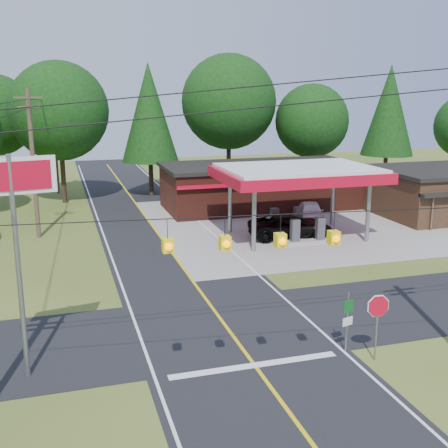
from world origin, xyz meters
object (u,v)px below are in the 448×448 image
object	(u,v)px
octagonal_stop_sign	(378,311)
suv_car	(291,227)
big_stop_sign	(13,212)
gas_canopy	(298,176)
sedan_car	(311,212)

from	to	relation	value
octagonal_stop_sign	suv_car	bearing A→B (deg)	76.99
big_stop_sign	suv_car	bearing A→B (deg)	41.98
big_stop_sign	octagonal_stop_sign	distance (m)	13.36
suv_car	big_stop_sign	size ratio (longest dim) A/B	0.72
gas_canopy	sedan_car	bearing A→B (deg)	53.13
suv_car	octagonal_stop_sign	distance (m)	17.81
gas_canopy	big_stop_sign	size ratio (longest dim) A/B	1.34
big_stop_sign	octagonal_stop_sign	xyz separation A→B (m)	(12.50, -2.46, -4.04)
gas_canopy	octagonal_stop_sign	size ratio (longest dim) A/B	4.02
suv_car	big_stop_sign	distance (m)	22.80
big_stop_sign	octagonal_stop_sign	bearing A→B (deg)	-11.15
gas_canopy	big_stop_sign	bearing A→B (deg)	-138.56
gas_canopy	sedan_car	world-z (taller)	gas_canopy
big_stop_sign	octagonal_stop_sign	world-z (taller)	big_stop_sign
sedan_car	octagonal_stop_sign	size ratio (longest dim) A/B	1.63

